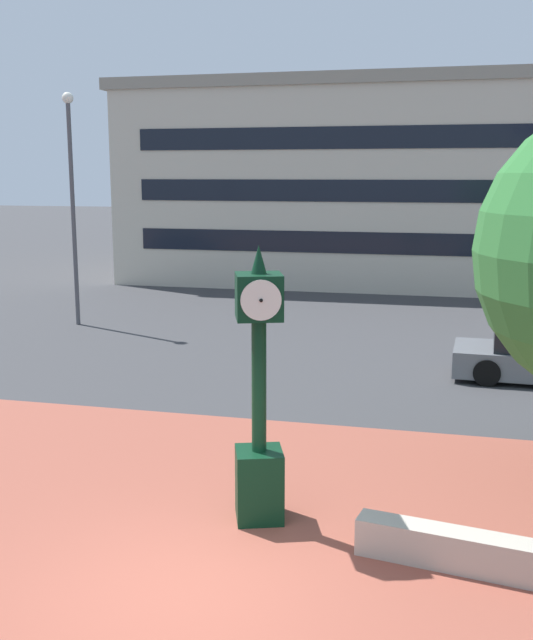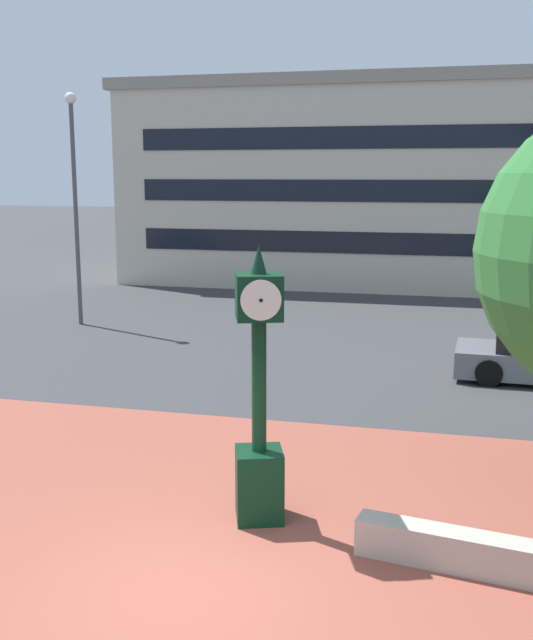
# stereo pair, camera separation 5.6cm
# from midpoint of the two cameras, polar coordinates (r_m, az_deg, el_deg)

# --- Properties ---
(ground_plane) EXTENTS (200.00, 200.00, 0.00)m
(ground_plane) POSITION_cam_midpoint_polar(r_m,az_deg,el_deg) (9.77, -6.26, -19.59)
(ground_plane) COLOR #38383A
(plaza_brick_paving) EXTENTS (44.00, 10.54, 0.01)m
(plaza_brick_paving) POSITION_cam_midpoint_polar(r_m,az_deg,el_deg) (10.82, -3.88, -16.30)
(plaza_brick_paving) COLOR brown
(plaza_brick_paving) RESTS_ON ground
(planter_wall) EXTENTS (3.22, 0.94, 0.50)m
(planter_wall) POSITION_cam_midpoint_polar(r_m,az_deg,el_deg) (10.34, 15.67, -16.55)
(planter_wall) COLOR #ADA393
(planter_wall) RESTS_ON ground
(street_clock) EXTENTS (0.85, 0.85, 3.99)m
(street_clock) POSITION_cam_midpoint_polar(r_m,az_deg,el_deg) (10.88, -0.71, -6.80)
(street_clock) COLOR black
(street_clock) RESTS_ON ground
(civic_building) EXTENTS (30.12, 12.69, 9.00)m
(civic_building) POSITION_cam_midpoint_polar(r_m,az_deg,el_deg) (37.75, 13.84, 9.93)
(civic_building) COLOR beige
(civic_building) RESTS_ON ground
(street_lamp_post) EXTENTS (0.36, 0.36, 7.47)m
(street_lamp_post) POSITION_cam_midpoint_polar(r_m,az_deg,el_deg) (25.71, -14.42, 9.58)
(street_lamp_post) COLOR #4C4C51
(street_lamp_post) RESTS_ON ground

